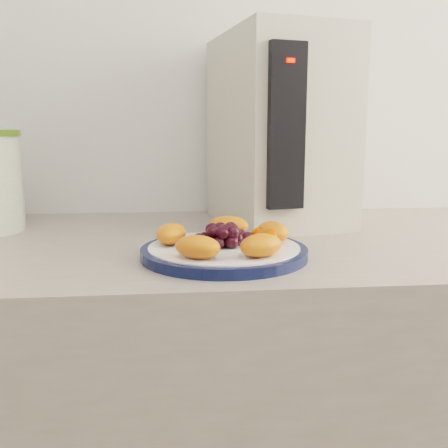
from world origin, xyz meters
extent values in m
cube|color=silver|center=(0.00, 1.51, 1.30)|extent=(3.50, 0.02, 2.60)
cylinder|color=#0E183C|center=(0.08, 1.06, 0.91)|extent=(0.25, 0.25, 0.01)
cylinder|color=white|center=(0.08, 1.06, 0.91)|extent=(0.22, 0.22, 0.02)
cube|color=beige|center=(0.22, 1.35, 1.09)|extent=(0.27, 0.33, 0.37)
cube|color=black|center=(0.20, 1.18, 1.09)|extent=(0.07, 0.03, 0.28)
cube|color=#FF0C05|center=(0.20, 1.17, 1.20)|extent=(0.01, 0.01, 0.01)
ellipsoid|color=#E45418|center=(0.16, 1.08, 0.93)|extent=(0.06, 0.07, 0.03)
ellipsoid|color=#E45418|center=(0.09, 1.14, 0.93)|extent=(0.07, 0.05, 0.03)
ellipsoid|color=#E45418|center=(0.00, 1.08, 0.93)|extent=(0.06, 0.07, 0.03)
ellipsoid|color=#E45418|center=(0.04, 0.99, 0.93)|extent=(0.08, 0.07, 0.03)
ellipsoid|color=#E45418|center=(0.12, 0.99, 0.93)|extent=(0.08, 0.07, 0.03)
ellipsoid|color=black|center=(0.08, 1.06, 0.93)|extent=(0.02, 0.02, 0.02)
ellipsoid|color=black|center=(0.10, 1.06, 0.93)|extent=(0.02, 0.02, 0.02)
ellipsoid|color=black|center=(0.09, 1.08, 0.93)|extent=(0.02, 0.02, 0.02)
ellipsoid|color=black|center=(0.07, 1.08, 0.93)|extent=(0.02, 0.02, 0.02)
ellipsoid|color=black|center=(0.06, 1.06, 0.93)|extent=(0.02, 0.02, 0.02)
ellipsoid|color=black|center=(0.07, 1.04, 0.93)|extent=(0.02, 0.02, 0.02)
ellipsoid|color=black|center=(0.09, 1.04, 0.93)|extent=(0.02, 0.02, 0.02)
ellipsoid|color=black|center=(0.11, 1.07, 0.93)|extent=(0.02, 0.02, 0.02)
ellipsoid|color=black|center=(0.10, 1.09, 0.93)|extent=(0.02, 0.02, 0.02)
ellipsoid|color=black|center=(0.09, 1.10, 0.93)|extent=(0.02, 0.02, 0.02)
ellipsoid|color=black|center=(0.07, 1.10, 0.93)|extent=(0.02, 0.02, 0.02)
ellipsoid|color=black|center=(0.05, 1.09, 0.93)|extent=(0.02, 0.02, 0.02)
ellipsoid|color=black|center=(0.04, 1.07, 0.93)|extent=(0.02, 0.02, 0.02)
ellipsoid|color=black|center=(0.04, 1.05, 0.93)|extent=(0.02, 0.02, 0.02)
ellipsoid|color=black|center=(0.05, 1.03, 0.93)|extent=(0.02, 0.02, 0.02)
ellipsoid|color=black|center=(0.08, 1.06, 0.94)|extent=(0.02, 0.02, 0.02)
ellipsoid|color=black|center=(0.09, 1.08, 0.94)|extent=(0.02, 0.02, 0.02)
ellipsoid|color=black|center=(0.07, 1.08, 0.94)|extent=(0.02, 0.02, 0.02)
ellipsoid|color=black|center=(0.06, 1.07, 0.94)|extent=(0.02, 0.02, 0.02)
ellipsoid|color=black|center=(0.06, 1.05, 0.94)|extent=(0.02, 0.02, 0.02)
ellipsoid|color=black|center=(0.07, 1.04, 0.94)|extent=(0.02, 0.02, 0.02)
ellipsoid|color=black|center=(0.09, 1.05, 0.94)|extent=(0.02, 0.02, 0.02)
ellipsoid|color=#E33800|center=(0.14, 1.08, 0.93)|extent=(0.03, 0.03, 0.02)
ellipsoid|color=#E33800|center=(0.16, 1.09, 0.93)|extent=(0.04, 0.04, 0.02)
ellipsoid|color=#E33800|center=(0.15, 1.06, 0.93)|extent=(0.04, 0.04, 0.02)
camera|label=1|loc=(0.01, 0.35, 1.08)|focal=40.00mm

